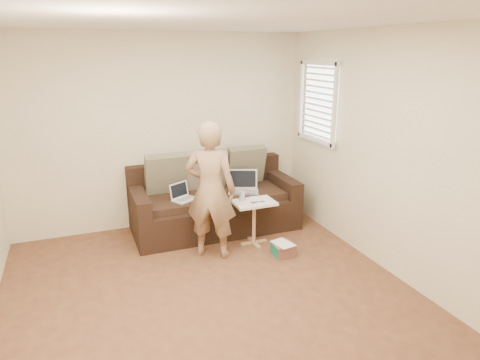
{
  "coord_description": "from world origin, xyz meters",
  "views": [
    {
      "loc": [
        -1.11,
        -3.45,
        2.37
      ],
      "look_at": [
        0.8,
        1.4,
        0.78
      ],
      "focal_mm": 32.15,
      "sensor_mm": 36.0,
      "label": 1
    }
  ],
  "objects": [
    {
      "name": "striped_box",
      "position": [
        1.08,
        0.71,
        0.08
      ],
      "size": [
        0.25,
        0.25,
        0.15
      ],
      "primitive_type": null,
      "color": "red",
      "rests_on": "ground"
    },
    {
      "name": "drinking_glass",
      "position": [
        0.77,
        1.24,
        0.62
      ],
      "size": [
        0.07,
        0.07,
        0.12
      ],
      "primitive_type": null,
      "color": "silver",
      "rests_on": "side_table"
    },
    {
      "name": "wall_back",
      "position": [
        0.0,
        2.25,
        1.3
      ],
      "size": [
        4.0,
        0.0,
        4.0
      ],
      "primitive_type": "plane",
      "rotation": [
        1.57,
        0.0,
        0.0
      ],
      "color": "beige",
      "rests_on": "ground"
    },
    {
      "name": "floor",
      "position": [
        0.0,
        0.0,
        0.0
      ],
      "size": [
        4.5,
        4.5,
        0.0
      ],
      "primitive_type": "plane",
      "color": "#542D1F",
      "rests_on": "ground"
    },
    {
      "name": "ceiling",
      "position": [
        0.0,
        0.0,
        2.6
      ],
      "size": [
        4.5,
        4.5,
        0.0
      ],
      "primitive_type": "plane",
      "rotation": [
        3.14,
        0.0,
        0.0
      ],
      "color": "white",
      "rests_on": "wall_back"
    },
    {
      "name": "pillow_right",
      "position": [
        1.13,
        2.02,
        0.79
      ],
      "size": [
        0.55,
        0.28,
        0.57
      ],
      "primitive_type": null,
      "rotation": [
        0.26,
        0.0,
        0.0
      ],
      "color": "#635D49",
      "rests_on": "sofa"
    },
    {
      "name": "pillow_left",
      "position": [
        -0.02,
        1.99,
        0.79
      ],
      "size": [
        0.55,
        0.29,
        0.57
      ],
      "primitive_type": null,
      "rotation": [
        0.28,
        0.0,
        0.0
      ],
      "color": "#635D49",
      "rests_on": "sofa"
    },
    {
      "name": "wall_right",
      "position": [
        2.0,
        0.0,
        1.3
      ],
      "size": [
        0.0,
        4.5,
        4.5
      ],
      "primitive_type": "plane",
      "rotation": [
        1.57,
        0.0,
        -1.57
      ],
      "color": "beige",
      "rests_on": "ground"
    },
    {
      "name": "scissors",
      "position": [
        0.92,
        1.1,
        0.57
      ],
      "size": [
        0.2,
        0.15,
        0.02
      ],
      "primitive_type": null,
      "rotation": [
        0.0,
        0.0,
        0.31
      ],
      "color": "silver",
      "rests_on": "side_table"
    },
    {
      "name": "laptop_white",
      "position": [
        0.13,
        1.63,
        0.52
      ],
      "size": [
        0.36,
        0.33,
        0.21
      ],
      "primitive_type": null,
      "rotation": [
        0.0,
        0.0,
        0.51
      ],
      "color": "white",
      "rests_on": "sofa"
    },
    {
      "name": "wall_front",
      "position": [
        0.0,
        -2.25,
        1.3
      ],
      "size": [
        4.0,
        0.0,
        4.0
      ],
      "primitive_type": "plane",
      "rotation": [
        -1.57,
        0.0,
        0.0
      ],
      "color": "beige",
      "rests_on": "ground"
    },
    {
      "name": "laptop_silver",
      "position": [
        0.94,
        1.64,
        0.52
      ],
      "size": [
        0.48,
        0.42,
        0.27
      ],
      "primitive_type": null,
      "rotation": [
        0.0,
        0.0,
        -0.38
      ],
      "color": "#B7BABC",
      "rests_on": "sofa"
    },
    {
      "name": "pillow_mid",
      "position": [
        0.53,
        1.98,
        0.79
      ],
      "size": [
        0.55,
        0.27,
        0.57
      ],
      "primitive_type": null,
      "rotation": [
        0.24,
        0.0,
        0.0
      ],
      "color": "#796656",
      "rests_on": "sofa"
    },
    {
      "name": "paper_on_table",
      "position": [
        0.98,
        1.16,
        0.56
      ],
      "size": [
        0.25,
        0.33,
        0.0
      ],
      "primitive_type": null,
      "rotation": [
        0.0,
        0.0,
        -0.14
      ],
      "color": "white",
      "rests_on": "side_table"
    },
    {
      "name": "side_table",
      "position": [
        0.89,
        1.15,
        0.28
      ],
      "size": [
        0.51,
        0.36,
        0.56
      ],
      "primitive_type": null,
      "color": "silver",
      "rests_on": "ground"
    },
    {
      "name": "window_blinds",
      "position": [
        1.95,
        1.5,
        1.7
      ],
      "size": [
        0.12,
        0.88,
        1.08
      ],
      "primitive_type": null,
      "color": "white",
      "rests_on": "wall_right"
    },
    {
      "name": "person",
      "position": [
        0.29,
        1.03,
        0.81
      ],
      "size": [
        0.72,
        0.66,
        1.63
      ],
      "primitive_type": "imported",
      "rotation": [
        0.0,
        0.0,
        2.58
      ],
      "color": "#987553",
      "rests_on": "ground"
    },
    {
      "name": "sofa",
      "position": [
        0.58,
        1.77,
        0.42
      ],
      "size": [
        2.2,
        0.95,
        0.85
      ],
      "primitive_type": null,
      "color": "black",
      "rests_on": "ground"
    }
  ]
}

